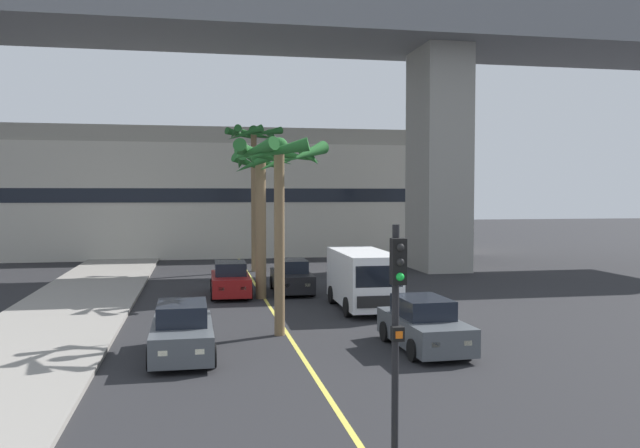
{
  "coord_description": "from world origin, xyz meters",
  "views": [
    {
      "loc": [
        -2.96,
        -1.65,
        4.71
      ],
      "look_at": [
        0.0,
        14.0,
        3.97
      ],
      "focal_mm": 36.66,
      "sensor_mm": 36.0,
      "label": 1
    }
  ],
  "objects_px": {
    "car_queue_second": "(424,326)",
    "palm_tree_near_median": "(254,152)",
    "palm_tree_mid_median": "(261,188)",
    "car_queue_fourth": "(292,277)",
    "delivery_van": "(363,278)",
    "palm_tree_far_median": "(279,171)",
    "car_queue_front": "(182,332)",
    "car_queue_third": "(230,280)",
    "traffic_light_median_near": "(397,314)"
  },
  "relations": [
    {
      "from": "car_queue_front",
      "to": "palm_tree_far_median",
      "type": "bearing_deg",
      "value": 37.32
    },
    {
      "from": "palm_tree_near_median",
      "to": "palm_tree_far_median",
      "type": "height_order",
      "value": "palm_tree_near_median"
    },
    {
      "from": "car_queue_second",
      "to": "delivery_van",
      "type": "xyz_separation_m",
      "value": [
        -0.11,
        6.99,
        0.57
      ]
    },
    {
      "from": "palm_tree_near_median",
      "to": "car_queue_front",
      "type": "bearing_deg",
      "value": -100.64
    },
    {
      "from": "car_queue_front",
      "to": "delivery_van",
      "type": "bearing_deg",
      "value": 43.1
    },
    {
      "from": "car_queue_second",
      "to": "delivery_van",
      "type": "height_order",
      "value": "delivery_van"
    },
    {
      "from": "traffic_light_median_near",
      "to": "palm_tree_far_median",
      "type": "xyz_separation_m",
      "value": [
        -0.57,
        11.11,
        2.74
      ]
    },
    {
      "from": "car_queue_second",
      "to": "palm_tree_far_median",
      "type": "distance_m",
      "value": 6.82
    },
    {
      "from": "car_queue_fourth",
      "to": "palm_tree_near_median",
      "type": "xyz_separation_m",
      "value": [
        -1.03,
        8.77,
        6.52
      ]
    },
    {
      "from": "delivery_van",
      "to": "traffic_light_median_near",
      "type": "bearing_deg",
      "value": -102.44
    },
    {
      "from": "traffic_light_median_near",
      "to": "palm_tree_near_median",
      "type": "relative_size",
      "value": 0.48
    },
    {
      "from": "traffic_light_median_near",
      "to": "palm_tree_far_median",
      "type": "distance_m",
      "value": 11.46
    },
    {
      "from": "traffic_light_median_near",
      "to": "palm_tree_near_median",
      "type": "distance_m",
      "value": 29.51
    },
    {
      "from": "car_queue_third",
      "to": "palm_tree_far_median",
      "type": "relative_size",
      "value": 0.63
    },
    {
      "from": "car_queue_second",
      "to": "palm_tree_near_median",
      "type": "distance_m",
      "value": 22.05
    },
    {
      "from": "delivery_van",
      "to": "palm_tree_mid_median",
      "type": "xyz_separation_m",
      "value": [
        -3.79,
        3.48,
        3.66
      ]
    },
    {
      "from": "car_queue_third",
      "to": "palm_tree_mid_median",
      "type": "relative_size",
      "value": 0.62
    },
    {
      "from": "car_queue_fourth",
      "to": "delivery_van",
      "type": "relative_size",
      "value": 0.78
    },
    {
      "from": "car_queue_front",
      "to": "car_queue_second",
      "type": "bearing_deg",
      "value": -3.06
    },
    {
      "from": "car_queue_front",
      "to": "palm_tree_near_median",
      "type": "distance_m",
      "value": 21.78
    },
    {
      "from": "car_queue_front",
      "to": "palm_tree_near_median",
      "type": "height_order",
      "value": "palm_tree_near_median"
    },
    {
      "from": "car_queue_third",
      "to": "car_queue_fourth",
      "type": "height_order",
      "value": "same"
    },
    {
      "from": "delivery_van",
      "to": "palm_tree_far_median",
      "type": "relative_size",
      "value": 0.8
    },
    {
      "from": "palm_tree_near_median",
      "to": "palm_tree_far_median",
      "type": "relative_size",
      "value": 1.34
    },
    {
      "from": "car_queue_third",
      "to": "car_queue_fourth",
      "type": "xyz_separation_m",
      "value": [
        2.93,
        0.52,
        0.0
      ]
    },
    {
      "from": "car_queue_second",
      "to": "car_queue_third",
      "type": "height_order",
      "value": "same"
    },
    {
      "from": "palm_tree_mid_median",
      "to": "delivery_van",
      "type": "bearing_deg",
      "value": -42.55
    },
    {
      "from": "car_queue_third",
      "to": "palm_tree_near_median",
      "type": "height_order",
      "value": "palm_tree_near_median"
    },
    {
      "from": "palm_tree_near_median",
      "to": "delivery_van",
      "type": "bearing_deg",
      "value": -76.85
    },
    {
      "from": "car_queue_second",
      "to": "car_queue_fourth",
      "type": "height_order",
      "value": "same"
    },
    {
      "from": "palm_tree_mid_median",
      "to": "car_queue_fourth",
      "type": "bearing_deg",
      "value": 44.3
    },
    {
      "from": "car_queue_front",
      "to": "traffic_light_median_near",
      "type": "relative_size",
      "value": 0.98
    },
    {
      "from": "car_queue_third",
      "to": "delivery_van",
      "type": "xyz_separation_m",
      "value": [
        5.12,
        -4.52,
        0.57
      ]
    },
    {
      "from": "delivery_van",
      "to": "car_queue_fourth",
      "type": "bearing_deg",
      "value": 113.5
    },
    {
      "from": "car_queue_front",
      "to": "car_queue_third",
      "type": "xyz_separation_m",
      "value": [
        1.94,
        11.13,
        0.0
      ]
    },
    {
      "from": "palm_tree_near_median",
      "to": "traffic_light_median_near",
      "type": "bearing_deg",
      "value": -90.31
    },
    {
      "from": "car_queue_fourth",
      "to": "palm_tree_far_median",
      "type": "xyz_separation_m",
      "value": [
        -1.77,
        -9.28,
        4.74
      ]
    },
    {
      "from": "car_queue_third",
      "to": "palm_tree_far_median",
      "type": "height_order",
      "value": "palm_tree_far_median"
    },
    {
      "from": "palm_tree_mid_median",
      "to": "car_queue_third",
      "type": "bearing_deg",
      "value": 141.89
    },
    {
      "from": "car_queue_third",
      "to": "delivery_van",
      "type": "distance_m",
      "value": 6.86
    },
    {
      "from": "car_queue_front",
      "to": "delivery_van",
      "type": "distance_m",
      "value": 9.69
    },
    {
      "from": "car_queue_third",
      "to": "car_queue_fourth",
      "type": "bearing_deg",
      "value": 10.07
    },
    {
      "from": "car_queue_third",
      "to": "palm_tree_near_median",
      "type": "bearing_deg",
      "value": 78.47
    },
    {
      "from": "delivery_van",
      "to": "palm_tree_far_median",
      "type": "height_order",
      "value": "palm_tree_far_median"
    },
    {
      "from": "car_queue_second",
      "to": "delivery_van",
      "type": "distance_m",
      "value": 7.02
    },
    {
      "from": "traffic_light_median_near",
      "to": "palm_tree_near_median",
      "type": "bearing_deg",
      "value": 89.69
    },
    {
      "from": "traffic_light_median_near",
      "to": "palm_tree_far_median",
      "type": "relative_size",
      "value": 0.64
    },
    {
      "from": "palm_tree_far_median",
      "to": "car_queue_front",
      "type": "bearing_deg",
      "value": -142.68
    },
    {
      "from": "car_queue_front",
      "to": "car_queue_third",
      "type": "height_order",
      "value": "same"
    },
    {
      "from": "traffic_light_median_near",
      "to": "car_queue_fourth",
      "type": "bearing_deg",
      "value": 86.65
    }
  ]
}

